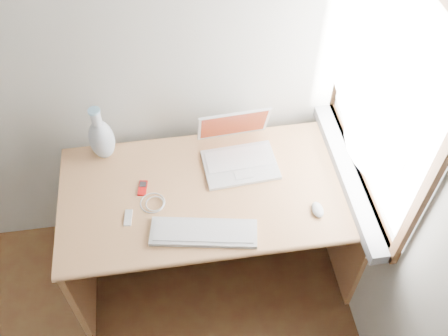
{
  "coord_description": "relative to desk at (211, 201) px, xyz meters",
  "views": [
    {
      "loc": [
        0.87,
        -0.12,
        2.66
      ],
      "look_at": [
        1.09,
        1.35,
        0.88
      ],
      "focal_mm": 40.0,
      "sensor_mm": 36.0,
      "label": 1
    }
  ],
  "objects": [
    {
      "name": "laptop",
      "position": [
        0.15,
        0.08,
        0.28
      ],
      "size": [
        0.37,
        0.32,
        0.24
      ],
      "rotation": [
        0.0,
        0.0,
        0.06
      ],
      "color": "silver",
      "rests_on": "desk"
    },
    {
      "name": "window",
      "position": [
        0.69,
        -0.11,
        0.73
      ],
      "size": [
        0.11,
        0.99,
        1.1
      ],
      "color": "silver",
      "rests_on": "right_wall"
    },
    {
      "name": "ipod",
      "position": [
        -0.33,
        -0.04,
        0.23
      ],
      "size": [
        0.05,
        0.1,
        0.01
      ],
      "rotation": [
        0.0,
        0.0,
        -0.17
      ],
      "color": "#A30C0B",
      "rests_on": "desk"
    },
    {
      "name": "vase",
      "position": [
        -0.5,
        0.2,
        0.35
      ],
      "size": [
        0.12,
        0.12,
        0.31
      ],
      "color": "#B2BECD",
      "rests_on": "desk"
    },
    {
      "name": "external_keyboard",
      "position": [
        -0.07,
        -0.33,
        0.23
      ],
      "size": [
        0.49,
        0.22,
        0.02
      ],
      "rotation": [
        0.0,
        0.0,
        -0.18
      ],
      "color": "silver",
      "rests_on": "desk"
    },
    {
      "name": "cable_coil",
      "position": [
        -0.29,
        -0.13,
        0.23
      ],
      "size": [
        0.14,
        0.14,
        0.01
      ],
      "primitive_type": "torus",
      "rotation": [
        0.0,
        0.0,
        -0.27
      ],
      "color": "silver",
      "rests_on": "desk"
    },
    {
      "name": "desk",
      "position": [
        0.0,
        0.0,
        0.0
      ],
      "size": [
        1.45,
        0.73,
        0.77
      ],
      "color": "tan",
      "rests_on": "floor"
    },
    {
      "name": "remote",
      "position": [
        -0.4,
        -0.2,
        0.23
      ],
      "size": [
        0.04,
        0.09,
        0.01
      ],
      "primitive_type": "cube",
      "rotation": [
        0.0,
        0.0,
        -0.12
      ],
      "color": "silver",
      "rests_on": "desk"
    },
    {
      "name": "mouse",
      "position": [
        0.46,
        -0.29,
        0.24
      ],
      "size": [
        0.05,
        0.09,
        0.03
      ],
      "primitive_type": "ellipsoid",
      "rotation": [
        0.0,
        0.0,
        0.02
      ],
      "color": "silver",
      "rests_on": "desk"
    }
  ]
}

